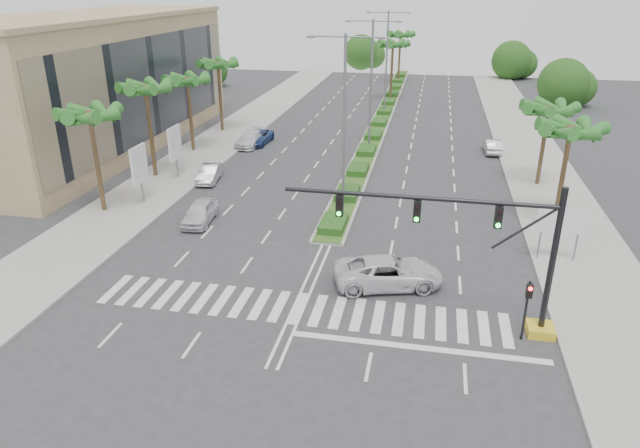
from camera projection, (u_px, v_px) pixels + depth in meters
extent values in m
plane|color=#333335|center=(298.00, 308.00, 28.50)|extent=(160.00, 160.00, 0.00)
cube|color=gray|center=(550.00, 193.00, 43.79)|extent=(6.00, 120.00, 0.15)
cube|color=gray|center=(180.00, 170.00, 49.24)|extent=(6.00, 120.00, 0.15)
cube|color=gray|center=(383.00, 115.00, 69.06)|extent=(2.20, 75.00, 0.20)
cube|color=#31571D|center=(383.00, 114.00, 69.02)|extent=(1.80, 75.00, 0.04)
cube|color=tan|center=(94.00, 85.00, 54.27)|extent=(12.00, 36.00, 12.00)
cube|color=gold|center=(540.00, 330.00, 26.35)|extent=(1.20, 1.20, 0.45)
cylinder|color=black|center=(552.00, 263.00, 24.99)|extent=(0.28, 0.28, 7.00)
cylinder|color=black|center=(418.00, 198.00, 25.04)|extent=(12.00, 0.20, 0.20)
cylinder|color=black|center=(524.00, 229.00, 24.65)|extent=(2.53, 0.12, 2.15)
cube|color=black|center=(499.00, 217.00, 24.67)|extent=(0.32, 0.24, 1.00)
cylinder|color=#19E533|center=(498.00, 225.00, 24.67)|extent=(0.20, 0.06, 0.20)
cube|color=black|center=(417.00, 212.00, 25.30)|extent=(0.32, 0.24, 1.00)
cylinder|color=#19E533|center=(416.00, 219.00, 25.30)|extent=(0.20, 0.06, 0.20)
cube|color=black|center=(339.00, 206.00, 25.93)|extent=(0.32, 0.24, 1.00)
cylinder|color=#19E533|center=(339.00, 214.00, 25.93)|extent=(0.20, 0.06, 0.20)
cylinder|color=black|center=(525.00, 311.00, 25.47)|extent=(0.12, 0.12, 3.00)
cube|color=black|center=(529.00, 291.00, 24.90)|extent=(0.28, 0.22, 0.65)
cylinder|color=red|center=(530.00, 289.00, 24.72)|extent=(0.18, 0.05, 0.18)
cylinder|color=slate|center=(540.00, 238.00, 32.93)|extent=(0.10, 0.10, 2.80)
cylinder|color=slate|center=(577.00, 241.00, 32.57)|extent=(0.10, 0.10, 2.80)
cube|color=#0C6638|center=(562.00, 220.00, 32.28)|extent=(2.60, 0.08, 1.50)
cube|color=white|center=(562.00, 221.00, 32.23)|extent=(2.70, 0.02, 1.60)
cylinder|color=slate|center=(142.00, 186.00, 41.38)|extent=(0.12, 0.12, 2.80)
cube|color=white|center=(139.00, 165.00, 40.75)|extent=(0.18, 2.10, 2.70)
cube|color=#D8594C|center=(139.00, 165.00, 40.75)|extent=(0.12, 2.00, 2.60)
cylinder|color=slate|center=(177.00, 162.00, 46.79)|extent=(0.12, 0.12, 2.80)
cube|color=white|center=(175.00, 143.00, 46.17)|extent=(0.18, 2.10, 2.70)
cube|color=#D8594C|center=(175.00, 143.00, 46.17)|extent=(0.12, 2.00, 2.60)
cylinder|color=brown|center=(97.00, 164.00, 39.11)|extent=(0.32, 0.32, 7.00)
sphere|color=brown|center=(89.00, 115.00, 37.78)|extent=(0.70, 0.70, 0.70)
cone|color=#206626|center=(105.00, 117.00, 37.62)|extent=(0.90, 3.62, 1.50)
cone|color=#206626|center=(106.00, 114.00, 38.47)|extent=(3.39, 2.96, 1.50)
cone|color=#206626|center=(95.00, 113.00, 38.83)|extent=(3.73, 1.68, 1.50)
cone|color=#206626|center=(80.00, 114.00, 38.42)|extent=(2.38, 3.65, 1.50)
cone|color=#206626|center=(72.00, 118.00, 37.56)|extent=(2.38, 3.65, 1.50)
cone|color=#206626|center=(77.00, 120.00, 36.89)|extent=(3.73, 1.68, 1.50)
cone|color=#206626|center=(92.00, 120.00, 36.92)|extent=(3.39, 2.96, 1.50)
cylinder|color=brown|center=(151.00, 133.00, 46.25)|extent=(0.32, 0.32, 7.40)
sphere|color=brown|center=(145.00, 89.00, 44.84)|extent=(0.70, 0.70, 0.70)
cone|color=#206626|center=(159.00, 90.00, 44.68)|extent=(0.90, 3.62, 1.50)
cone|color=#206626|center=(159.00, 88.00, 45.53)|extent=(3.39, 2.96, 1.50)
cone|color=#206626|center=(149.00, 87.00, 45.89)|extent=(3.73, 1.68, 1.50)
cone|color=#206626|center=(137.00, 88.00, 45.49)|extent=(2.38, 3.65, 1.50)
cone|color=#206626|center=(131.00, 90.00, 44.62)|extent=(2.38, 3.65, 1.50)
cone|color=#206626|center=(136.00, 92.00, 43.95)|extent=(3.73, 1.68, 1.50)
cone|color=#206626|center=(149.00, 92.00, 43.98)|extent=(3.39, 2.96, 1.50)
cylinder|color=brown|center=(191.00, 116.00, 53.59)|extent=(0.32, 0.32, 6.80)
sphere|color=brown|center=(187.00, 80.00, 52.29)|extent=(0.70, 0.70, 0.70)
cone|color=#206626|center=(199.00, 82.00, 52.13)|extent=(0.90, 3.62, 1.50)
cone|color=#206626|center=(198.00, 80.00, 52.98)|extent=(3.39, 2.96, 1.50)
cone|color=#206626|center=(190.00, 80.00, 53.34)|extent=(3.73, 1.68, 1.50)
cone|color=#206626|center=(180.00, 80.00, 52.94)|extent=(2.38, 3.65, 1.50)
cone|color=#206626|center=(175.00, 82.00, 52.08)|extent=(2.38, 3.65, 1.50)
cone|color=#206626|center=(180.00, 83.00, 51.41)|extent=(3.73, 1.68, 1.50)
cone|color=#206626|center=(191.00, 83.00, 51.43)|extent=(3.39, 2.96, 1.50)
cylinder|color=brown|center=(220.00, 98.00, 60.72)|extent=(0.32, 0.32, 7.20)
sphere|color=brown|center=(218.00, 64.00, 59.35)|extent=(0.70, 0.70, 0.70)
cone|color=#206626|center=(228.00, 66.00, 59.19)|extent=(0.90, 3.62, 1.50)
cone|color=#206626|center=(227.00, 65.00, 60.04)|extent=(3.39, 2.96, 1.50)
cone|color=#206626|center=(220.00, 64.00, 60.40)|extent=(3.73, 1.68, 1.50)
cone|color=#206626|center=(211.00, 65.00, 60.00)|extent=(2.38, 3.65, 1.50)
cone|color=#206626|center=(207.00, 66.00, 59.14)|extent=(2.38, 3.65, 1.50)
cone|color=#206626|center=(212.00, 67.00, 58.47)|extent=(3.73, 1.68, 1.50)
cone|color=#206626|center=(221.00, 67.00, 58.49)|extent=(3.39, 2.96, 1.50)
cylinder|color=brown|center=(562.00, 178.00, 37.26)|extent=(0.32, 0.32, 6.50)
sphere|color=brown|center=(571.00, 130.00, 36.02)|extent=(0.70, 0.70, 0.70)
cone|color=#206626|center=(589.00, 133.00, 35.86)|extent=(0.90, 3.62, 1.50)
cone|color=#206626|center=(579.00, 129.00, 36.71)|extent=(3.39, 2.96, 1.50)
cone|color=#206626|center=(563.00, 128.00, 37.07)|extent=(3.73, 1.68, 1.50)
cone|color=#206626|center=(553.00, 129.00, 36.67)|extent=(2.38, 3.65, 1.50)
cone|color=#206626|center=(555.00, 133.00, 35.81)|extent=(2.38, 3.65, 1.50)
cone|color=#206626|center=(570.00, 136.00, 35.14)|extent=(3.73, 1.68, 1.50)
cone|color=#206626|center=(585.00, 136.00, 35.16)|extent=(3.39, 2.96, 1.50)
cylinder|color=brown|center=(543.00, 148.00, 44.53)|extent=(0.32, 0.32, 6.20)
sphere|color=brown|center=(549.00, 109.00, 43.36)|extent=(0.70, 0.70, 0.70)
cone|color=#206626|center=(564.00, 111.00, 43.20)|extent=(0.90, 3.62, 1.50)
cone|color=#206626|center=(556.00, 109.00, 44.05)|extent=(3.39, 2.96, 1.50)
cone|color=#206626|center=(543.00, 108.00, 44.41)|extent=(3.73, 1.68, 1.50)
cone|color=#206626|center=(534.00, 109.00, 44.01)|extent=(2.38, 3.65, 1.50)
cone|color=#206626|center=(536.00, 111.00, 43.14)|extent=(2.38, 3.65, 1.50)
cone|color=#206626|center=(547.00, 113.00, 42.47)|extent=(3.73, 1.68, 1.50)
cone|color=#206626|center=(560.00, 113.00, 42.50)|extent=(3.39, 2.96, 1.50)
cylinder|color=brown|center=(392.00, 73.00, 76.65)|extent=(0.32, 0.32, 7.50)
sphere|color=brown|center=(393.00, 44.00, 75.22)|extent=(0.70, 0.70, 0.70)
cone|color=#206626|center=(401.00, 45.00, 75.06)|extent=(0.90, 3.62, 1.50)
cone|color=#206626|center=(399.00, 45.00, 75.91)|extent=(3.39, 2.96, 1.50)
cone|color=#206626|center=(392.00, 44.00, 76.27)|extent=(3.73, 1.68, 1.50)
cone|color=#206626|center=(386.00, 45.00, 75.87)|extent=(2.38, 3.65, 1.50)
cone|color=#206626|center=(385.00, 45.00, 75.01)|extent=(2.38, 3.65, 1.50)
cone|color=#206626|center=(390.00, 46.00, 74.34)|extent=(3.73, 1.68, 1.50)
cone|color=#206626|center=(398.00, 46.00, 74.36)|extent=(3.39, 2.96, 1.50)
cylinder|color=brown|center=(399.00, 59.00, 90.19)|extent=(0.32, 0.32, 7.50)
sphere|color=brown|center=(401.00, 35.00, 88.76)|extent=(0.70, 0.70, 0.70)
cone|color=#206626|center=(408.00, 36.00, 88.60)|extent=(0.90, 3.62, 1.50)
cone|color=#206626|center=(405.00, 35.00, 89.45)|extent=(3.39, 2.96, 1.50)
cone|color=#206626|center=(399.00, 35.00, 89.81)|extent=(3.73, 1.68, 1.50)
cone|color=#206626|center=(394.00, 35.00, 89.40)|extent=(2.38, 3.65, 1.50)
cone|color=#206626|center=(394.00, 36.00, 88.54)|extent=(2.38, 3.65, 1.50)
cone|color=#206626|center=(398.00, 36.00, 87.87)|extent=(3.73, 1.68, 1.50)
cone|color=#206626|center=(405.00, 36.00, 87.90)|extent=(3.39, 2.96, 1.50)
cylinder|color=slate|center=(344.00, 126.00, 38.78)|extent=(0.20, 0.20, 12.00)
cylinder|color=slate|center=(327.00, 36.00, 36.72)|extent=(2.40, 0.10, 0.10)
cylinder|color=slate|center=(364.00, 37.00, 36.29)|extent=(2.40, 0.10, 0.10)
cube|color=slate|center=(311.00, 37.00, 36.94)|extent=(0.50, 0.25, 0.12)
cube|color=slate|center=(382.00, 38.00, 36.11)|extent=(0.50, 0.25, 0.12)
cylinder|color=slate|center=(371.00, 87.00, 53.22)|extent=(0.20, 0.20, 12.00)
cylinder|color=slate|center=(360.00, 21.00, 51.16)|extent=(2.40, 0.10, 0.10)
cylinder|color=slate|center=(387.00, 21.00, 50.73)|extent=(2.40, 0.10, 0.10)
cube|color=slate|center=(348.00, 21.00, 51.37)|extent=(0.50, 0.25, 0.12)
cube|color=slate|center=(399.00, 22.00, 50.55)|extent=(0.50, 0.25, 0.12)
cylinder|color=slate|center=(386.00, 64.00, 67.65)|extent=(0.20, 0.20, 12.00)
cylinder|color=slate|center=(378.00, 12.00, 65.59)|extent=(2.40, 0.10, 0.10)
cylinder|color=slate|center=(399.00, 12.00, 65.16)|extent=(2.40, 0.10, 0.10)
cube|color=slate|center=(369.00, 13.00, 65.81)|extent=(0.50, 0.25, 0.12)
cube|color=slate|center=(409.00, 13.00, 64.98)|extent=(0.50, 0.25, 0.12)
imported|color=silver|center=(200.00, 212.00, 38.41)|extent=(2.07, 4.36, 1.44)
imported|color=#B1B1B6|center=(210.00, 173.00, 46.42)|extent=(1.95, 4.18, 1.33)
imported|color=navy|center=(257.00, 137.00, 57.15)|extent=(2.43, 4.87, 1.33)
imported|color=silver|center=(251.00, 139.00, 56.36)|extent=(2.33, 5.00, 1.41)
imported|color=silver|center=(388.00, 272.00, 30.34)|extent=(6.29, 4.11, 1.61)
imported|color=#AEAEB3|center=(492.00, 146.00, 54.15)|extent=(1.60, 4.08, 1.32)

